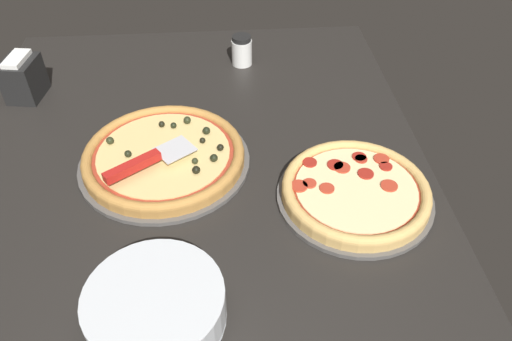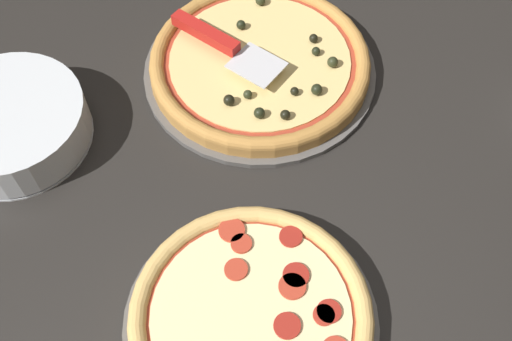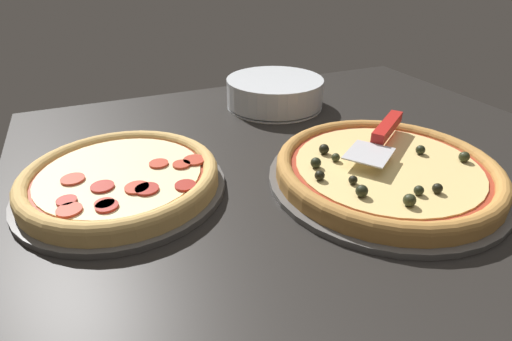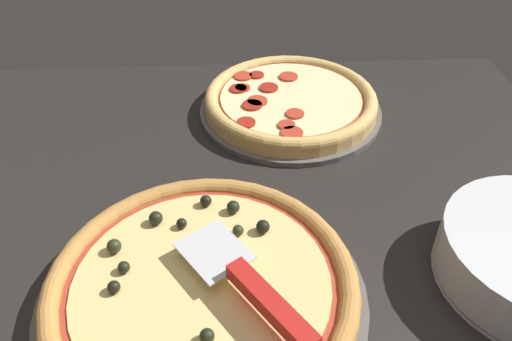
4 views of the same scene
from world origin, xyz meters
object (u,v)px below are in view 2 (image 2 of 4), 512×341
object	(u,v)px
serving_spatula	(215,39)
pizza_back	(251,316)
pizza_front	(260,62)
plate_stack	(11,124)

from	to	relation	value
serving_spatula	pizza_back	bearing A→B (deg)	79.68
pizza_front	pizza_back	size ratio (longest dim) A/B	1.18
pizza_back	serving_spatula	size ratio (longest dim) A/B	1.59
plate_stack	pizza_front	bearing A→B (deg)	-178.38
pizza_front	plate_stack	bearing A→B (deg)	1.62
pizza_front	serving_spatula	world-z (taller)	serving_spatula
serving_spatula	plate_stack	distance (cm)	34.82
serving_spatula	plate_stack	xyz separation A→B (cm)	(34.32, 5.33, -2.53)
plate_stack	serving_spatula	bearing A→B (deg)	-171.17
pizza_front	serving_spatula	xyz separation A→B (cm)	(6.52, -4.17, 3.44)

